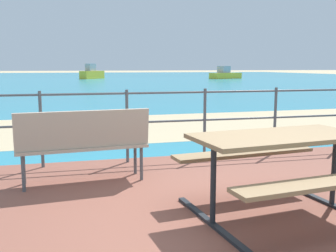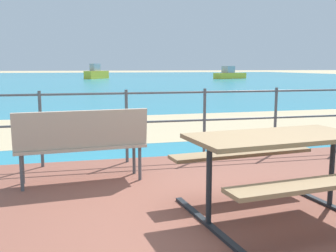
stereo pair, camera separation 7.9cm
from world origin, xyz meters
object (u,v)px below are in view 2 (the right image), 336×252
(park_bench, at_px, (82,140))
(boat_far, at_px, (97,74))
(boat_mid, at_px, (230,74))
(picnic_table, at_px, (275,154))

(park_bench, height_order, boat_far, boat_far)
(park_bench, relative_size, boat_far, 0.42)
(boat_mid, relative_size, boat_far, 1.26)
(picnic_table, bearing_deg, boat_far, 82.05)
(picnic_table, xyz_separation_m, boat_mid, (15.70, 39.04, -0.17))
(park_bench, distance_m, boat_far, 41.11)
(picnic_table, relative_size, boat_mid, 0.37)
(boat_far, bearing_deg, boat_mid, -64.17)
(park_bench, height_order, boat_mid, boat_mid)
(boat_far, bearing_deg, picnic_table, -142.25)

